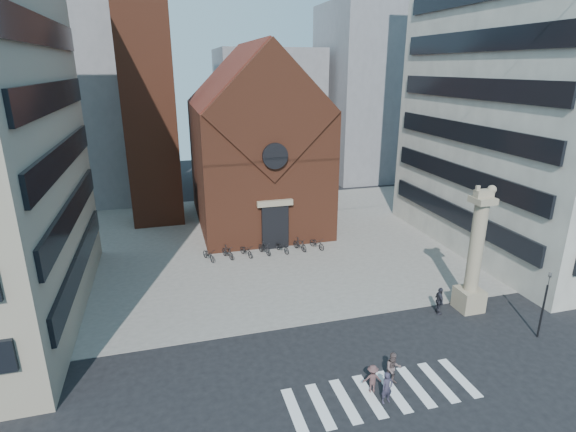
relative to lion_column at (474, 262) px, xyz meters
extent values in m
plane|color=black|center=(-10.01, -3.00, -3.46)|extent=(120.00, 120.00, 0.00)
cube|color=gray|center=(-10.01, 16.00, -3.43)|extent=(46.00, 30.00, 0.05)
cube|color=brown|center=(-10.01, 22.00, 2.54)|extent=(12.00, 16.00, 12.00)
cube|color=#5B291C|center=(-10.01, 22.40, 8.54)|extent=(12.00, 15.40, 12.00)
cube|color=brown|center=(-10.01, 14.05, 8.54)|extent=(11.76, 0.50, 11.76)
cylinder|color=black|center=(-10.01, 13.60, 5.04)|extent=(2.20, 0.30, 2.20)
cube|color=black|center=(-10.01, 13.85, -1.46)|extent=(2.40, 0.30, 4.00)
cube|color=tan|center=(-10.01, 13.80, 0.84)|extent=(3.20, 0.40, 0.50)
cube|color=brown|center=(-20.01, 25.00, 11.54)|extent=(5.00, 5.00, 30.00)
cube|color=beige|center=(13.99, 9.00, 12.54)|extent=(18.00, 22.00, 32.00)
cube|color=gray|center=(-30.01, 37.00, 7.54)|extent=(16.00, 14.00, 22.00)
cube|color=gray|center=(-4.01, 42.00, 5.54)|extent=(14.00, 12.00, 18.00)
cube|color=gray|center=(11.99, 39.00, 8.54)|extent=(16.00, 14.00, 24.00)
cube|color=tan|center=(-0.01, 0.00, -2.71)|extent=(1.60, 1.60, 1.50)
cylinder|color=tan|center=(-0.01, 0.00, 1.04)|extent=(0.90, 0.90, 6.00)
cube|color=tan|center=(-0.01, 0.00, 4.24)|extent=(1.30, 1.30, 0.40)
cube|color=tan|center=(-0.01, 0.00, 4.64)|extent=(1.20, 0.50, 0.55)
sphere|color=tan|center=(0.54, 0.00, 4.89)|extent=(0.56, 0.56, 0.56)
cube|color=tan|center=(-0.51, 0.00, 5.04)|extent=(0.25, 0.15, 0.35)
cylinder|color=black|center=(1.99, -4.00, -1.71)|extent=(0.12, 0.12, 3.50)
imported|color=black|center=(1.99, -4.00, 0.44)|extent=(0.13, 0.16, 0.80)
imported|color=#312C3D|center=(-9.51, -6.60, -2.62)|extent=(0.66, 0.49, 1.67)
imported|color=#5F4D4C|center=(-8.56, -5.42, -2.56)|extent=(0.98, 0.83, 1.79)
imported|color=#2B2A33|center=(-2.29, 0.00, -2.51)|extent=(0.67, 1.19, 1.90)
imported|color=#533737|center=(-9.86, -5.71, -2.70)|extent=(1.08, 0.77, 1.52)
imported|color=#232326|center=(-16.09, 12.77, -2.90)|extent=(1.34, 2.03, 1.01)
imported|color=#232326|center=(-14.47, 12.77, -2.85)|extent=(1.19, 1.93, 1.12)
imported|color=#232326|center=(-12.86, 12.77, -2.90)|extent=(1.34, 2.03, 1.01)
imported|color=#232326|center=(-11.25, 12.77, -2.85)|extent=(1.19, 1.93, 1.12)
imported|color=#232326|center=(-9.64, 12.77, -2.90)|extent=(1.34, 2.03, 1.01)
imported|color=#232326|center=(-8.03, 12.77, -2.85)|extent=(1.19, 1.93, 1.12)
imported|color=#232326|center=(-6.42, 12.77, -2.90)|extent=(1.34, 2.03, 1.01)
camera|label=1|loc=(-18.97, -22.65, 12.17)|focal=28.00mm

